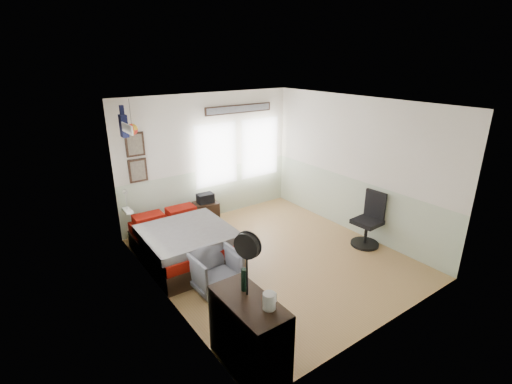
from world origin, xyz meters
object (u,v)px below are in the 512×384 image
Objects in this scene: armchair at (214,269)px; task_chair at (369,224)px; dresser at (249,333)px; nightstand at (206,213)px; bed at (183,242)px.

task_chair is (3.06, -0.46, 0.11)m from armchair.
dresser is 2.07× the size of nightstand.
armchair reaches higher than nightstand.
bed is at bearing 88.25° from armchair.
armchair is at bearing 74.41° from dresser.
nightstand is at bearing 62.98° from armchair.
bed reaches higher than nightstand.
bed is 1.90× the size of task_chair.
armchair is 3.09m from task_chair.
task_chair reaches higher than bed.
dresser is 3.67m from task_chair.
nightstand is at bearing 124.56° from task_chair.
nightstand is (1.01, 1.04, -0.06)m from bed.
armchair reaches higher than bed.
armchair is (0.00, -1.11, 0.01)m from bed.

